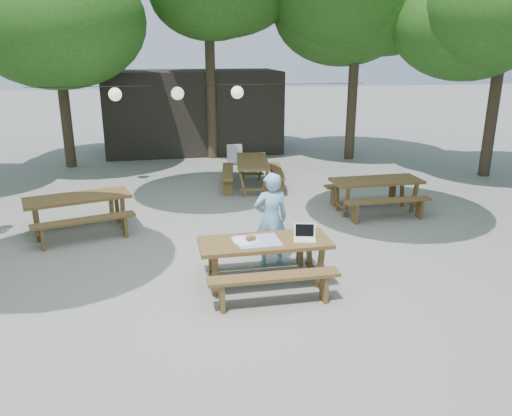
{
  "coord_description": "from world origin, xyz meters",
  "views": [
    {
      "loc": [
        -0.74,
        -7.63,
        3.54
      ],
      "look_at": [
        0.74,
        -0.03,
        1.05
      ],
      "focal_mm": 35.0,
      "sensor_mm": 36.0,
      "label": 1
    }
  ],
  "objects_px": {
    "picnic_table_nw": "(79,214)",
    "woman": "(271,219)",
    "main_picnic_table": "(265,262)",
    "plastic_chair": "(236,167)"
  },
  "relations": [
    {
      "from": "main_picnic_table",
      "to": "plastic_chair",
      "type": "xyz_separation_m",
      "value": [
        0.63,
        7.0,
        -0.13
      ]
    },
    {
      "from": "picnic_table_nw",
      "to": "plastic_chair",
      "type": "distance_m",
      "value": 5.48
    },
    {
      "from": "picnic_table_nw",
      "to": "plastic_chair",
      "type": "xyz_separation_m",
      "value": [
        3.77,
        3.96,
        -0.13
      ]
    },
    {
      "from": "main_picnic_table",
      "to": "plastic_chair",
      "type": "relative_size",
      "value": 2.22
    },
    {
      "from": "picnic_table_nw",
      "to": "woman",
      "type": "distance_m",
      "value": 4.11
    },
    {
      "from": "main_picnic_table",
      "to": "woman",
      "type": "relative_size",
      "value": 1.24
    },
    {
      "from": "main_picnic_table",
      "to": "picnic_table_nw",
      "type": "xyz_separation_m",
      "value": [
        -3.15,
        3.04,
        0.0
      ]
    },
    {
      "from": "picnic_table_nw",
      "to": "woman",
      "type": "relative_size",
      "value": 1.4
    },
    {
      "from": "woman",
      "to": "plastic_chair",
      "type": "xyz_separation_m",
      "value": [
        0.35,
        6.21,
        -0.55
      ]
    },
    {
      "from": "main_picnic_table",
      "to": "picnic_table_nw",
      "type": "bearing_deg",
      "value": 135.99
    }
  ]
}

